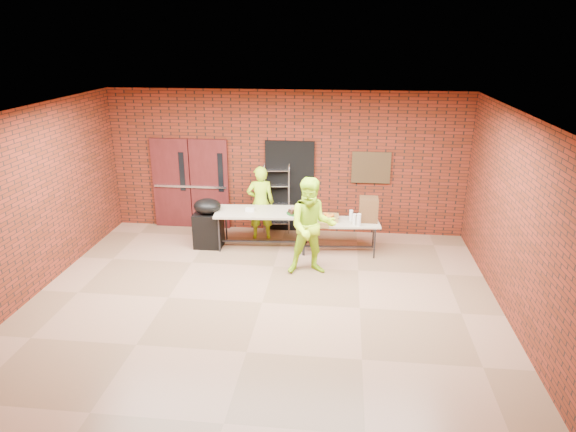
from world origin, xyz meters
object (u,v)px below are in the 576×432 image
object	(u,v)px
wire_rack	(277,199)
table_right	(339,224)
coffee_dispenser	(368,209)
volunteer_woman	(261,203)
table_left	(263,214)
covered_grill	(208,223)
volunteer_man	(312,227)

from	to	relation	value
wire_rack	table_right	size ratio (longest dim) A/B	0.95
coffee_dispenser	volunteer_woman	xyz separation A→B (m)	(-2.33, 0.49, -0.10)
coffee_dispenser	volunteer_woman	bearing A→B (deg)	168.17
table_left	covered_grill	size ratio (longest dim) A/B	1.92
table_right	covered_grill	world-z (taller)	covered_grill
covered_grill	volunteer_man	size ratio (longest dim) A/B	0.57
coffee_dispenser	volunteer_man	distance (m)	1.59
wire_rack	coffee_dispenser	size ratio (longest dim) A/B	3.19
table_right	coffee_dispenser	xyz separation A→B (m)	(0.59, 0.10, 0.31)
wire_rack	volunteer_woman	bearing A→B (deg)	-134.05
wire_rack	coffee_dispenser	bearing A→B (deg)	-30.42
wire_rack	table_left	world-z (taller)	wire_rack
coffee_dispenser	covered_grill	xyz separation A→B (m)	(-3.36, -0.12, -0.39)
table_right	coffee_dispenser	world-z (taller)	coffee_dispenser
table_right	volunteer_man	distance (m)	1.21
table_left	wire_rack	bearing A→B (deg)	76.27
table_right	volunteer_man	bearing A→B (deg)	-120.59
wire_rack	volunteer_woman	xyz separation A→B (m)	(-0.30, -0.40, 0.02)
coffee_dispenser	table_right	bearing A→B (deg)	-169.98
wire_rack	covered_grill	xyz separation A→B (m)	(-1.33, -1.01, -0.26)
table_right	volunteer_woman	size ratio (longest dim) A/B	1.02
coffee_dispenser	volunteer_man	bearing A→B (deg)	-133.21
table_left	volunteer_man	xyz separation A→B (m)	(1.09, -1.10, 0.19)
volunteer_woman	volunteer_man	xyz separation A→B (m)	(1.24, -1.65, 0.11)
table_left	volunteer_man	distance (m)	1.56
volunteer_man	table_right	bearing A→B (deg)	54.97
covered_grill	table_left	bearing A→B (deg)	2.41
table_left	table_right	distance (m)	1.60
covered_grill	volunteer_man	bearing A→B (deg)	-25.47
covered_grill	coffee_dispenser	bearing A→B (deg)	1.15
covered_grill	volunteer_man	world-z (taller)	volunteer_man
wire_rack	volunteer_man	size ratio (longest dim) A/B	0.85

